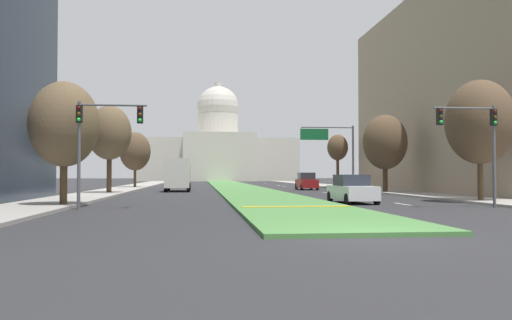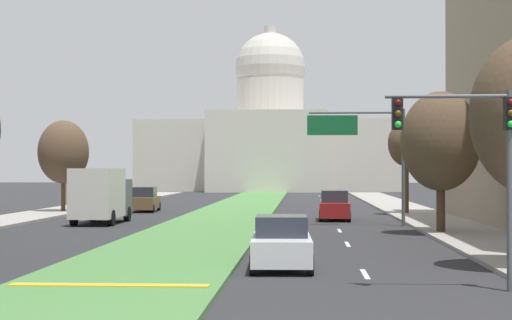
{
  "view_description": "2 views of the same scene",
  "coord_description": "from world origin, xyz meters",
  "px_view_note": "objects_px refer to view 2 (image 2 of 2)",
  "views": [
    {
      "loc": [
        -4.57,
        -13.55,
        1.72
      ],
      "look_at": [
        1.58,
        43.15,
        3.23
      ],
      "focal_mm": 36.49,
      "sensor_mm": 36.0,
      "label": 1
    },
    {
      "loc": [
        5.02,
        -10.86,
        3.16
      ],
      "look_at": [
        1.18,
        57.9,
        3.9
      ],
      "focal_mm": 59.69,
      "sensor_mm": 36.0,
      "label": 2
    }
  ],
  "objects_px": {
    "street_tree_right_mid": "(441,142)",
    "sedan_lead_stopped": "(281,244)",
    "sedan_distant": "(145,200)",
    "sedan_midblock": "(334,206)",
    "street_tree_right_far": "(406,145)",
    "box_truck_delivery": "(101,195)",
    "traffic_light_near_right": "(477,145)",
    "capitol_building": "(270,143)",
    "street_tree_left_far": "(63,152)",
    "overhead_guide_sign": "(367,142)"
  },
  "relations": [
    {
      "from": "street_tree_right_mid",
      "to": "sedan_lead_stopped",
      "type": "height_order",
      "value": "street_tree_right_mid"
    },
    {
      "from": "sedan_lead_stopped",
      "to": "sedan_distant",
      "type": "xyz_separation_m",
      "value": [
        -11.04,
        35.43,
        0.07
      ]
    },
    {
      "from": "sedan_lead_stopped",
      "to": "sedan_midblock",
      "type": "height_order",
      "value": "sedan_midblock"
    },
    {
      "from": "street_tree_right_far",
      "to": "box_truck_delivery",
      "type": "xyz_separation_m",
      "value": [
        -18.75,
        -10.28,
        -3.17
      ]
    },
    {
      "from": "traffic_light_near_right",
      "to": "sedan_lead_stopped",
      "type": "distance_m",
      "value": 7.65
    },
    {
      "from": "traffic_light_near_right",
      "to": "sedan_distant",
      "type": "height_order",
      "value": "traffic_light_near_right"
    },
    {
      "from": "traffic_light_near_right",
      "to": "sedan_midblock",
      "type": "height_order",
      "value": "traffic_light_near_right"
    },
    {
      "from": "street_tree_right_far",
      "to": "sedan_midblock",
      "type": "distance_m",
      "value": 9.03
    },
    {
      "from": "street_tree_right_mid",
      "to": "sedan_lead_stopped",
      "type": "relative_size",
      "value": 1.57
    },
    {
      "from": "capitol_building",
      "to": "street_tree_left_far",
      "type": "distance_m",
      "value": 68.65
    },
    {
      "from": "street_tree_right_far",
      "to": "sedan_lead_stopped",
      "type": "xyz_separation_m",
      "value": [
        -7.75,
        -31.81,
        -4.06
      ]
    },
    {
      "from": "traffic_light_near_right",
      "to": "sedan_midblock",
      "type": "distance_m",
      "value": 30.58
    },
    {
      "from": "capitol_building",
      "to": "sedan_midblock",
      "type": "height_order",
      "value": "capitol_building"
    },
    {
      "from": "sedan_lead_stopped",
      "to": "street_tree_right_mid",
      "type": "bearing_deg",
      "value": 63.11
    },
    {
      "from": "sedan_midblock",
      "to": "traffic_light_near_right",
      "type": "bearing_deg",
      "value": -85.15
    },
    {
      "from": "traffic_light_near_right",
      "to": "street_tree_right_far",
      "type": "xyz_separation_m",
      "value": [
        2.57,
        36.58,
        1.05
      ]
    },
    {
      "from": "street_tree_left_far",
      "to": "sedan_midblock",
      "type": "relative_size",
      "value": 1.55
    },
    {
      "from": "street_tree_right_far",
      "to": "sedan_distant",
      "type": "bearing_deg",
      "value": 169.1
    },
    {
      "from": "street_tree_left_far",
      "to": "sedan_distant",
      "type": "height_order",
      "value": "street_tree_left_far"
    },
    {
      "from": "traffic_light_near_right",
      "to": "box_truck_delivery",
      "type": "relative_size",
      "value": 0.81
    },
    {
      "from": "street_tree_right_far",
      "to": "street_tree_left_far",
      "type": "bearing_deg",
      "value": 176.85
    },
    {
      "from": "traffic_light_near_right",
      "to": "sedan_lead_stopped",
      "type": "relative_size",
      "value": 1.18
    },
    {
      "from": "street_tree_right_far",
      "to": "box_truck_delivery",
      "type": "height_order",
      "value": "street_tree_right_far"
    },
    {
      "from": "street_tree_right_mid",
      "to": "street_tree_left_far",
      "type": "height_order",
      "value": "street_tree_right_mid"
    },
    {
      "from": "sedan_distant",
      "to": "street_tree_left_far",
      "type": "bearing_deg",
      "value": -157.45
    },
    {
      "from": "sedan_distant",
      "to": "box_truck_delivery",
      "type": "relative_size",
      "value": 0.73
    },
    {
      "from": "traffic_light_near_right",
      "to": "street_tree_left_far",
      "type": "relative_size",
      "value": 0.78
    },
    {
      "from": "overhead_guide_sign",
      "to": "street_tree_right_far",
      "type": "distance_m",
      "value": 12.0
    },
    {
      "from": "street_tree_right_mid",
      "to": "street_tree_left_far",
      "type": "distance_m",
      "value": 30.32
    },
    {
      "from": "traffic_light_near_right",
      "to": "sedan_distant",
      "type": "bearing_deg",
      "value": 111.98
    },
    {
      "from": "sedan_midblock",
      "to": "box_truck_delivery",
      "type": "xyz_separation_m",
      "value": [
        -13.61,
        -4.03,
        0.82
      ]
    },
    {
      "from": "street_tree_right_mid",
      "to": "street_tree_right_far",
      "type": "xyz_separation_m",
      "value": [
        0.43,
        17.37,
        0.36
      ]
    },
    {
      "from": "overhead_guide_sign",
      "to": "street_tree_right_mid",
      "type": "relative_size",
      "value": 0.94
    },
    {
      "from": "capitol_building",
      "to": "traffic_light_near_right",
      "type": "xyz_separation_m",
      "value": [
        9.5,
        -105.41,
        -3.37
      ]
    },
    {
      "from": "capitol_building",
      "to": "box_truck_delivery",
      "type": "distance_m",
      "value": 79.59
    },
    {
      "from": "traffic_light_near_right",
      "to": "street_tree_left_far",
      "type": "height_order",
      "value": "street_tree_left_far"
    },
    {
      "from": "street_tree_right_mid",
      "to": "sedan_midblock",
      "type": "bearing_deg",
      "value": 112.99
    },
    {
      "from": "box_truck_delivery",
      "to": "street_tree_left_far",
      "type": "bearing_deg",
      "value": 115.5
    },
    {
      "from": "sedan_midblock",
      "to": "box_truck_delivery",
      "type": "height_order",
      "value": "box_truck_delivery"
    },
    {
      "from": "traffic_light_near_right",
      "to": "sedan_distant",
      "type": "relative_size",
      "value": 1.11
    },
    {
      "from": "traffic_light_near_right",
      "to": "overhead_guide_sign",
      "type": "height_order",
      "value": "overhead_guide_sign"
    },
    {
      "from": "street_tree_right_mid",
      "to": "street_tree_left_far",
      "type": "relative_size",
      "value": 1.04
    },
    {
      "from": "street_tree_left_far",
      "to": "sedan_distant",
      "type": "distance_m",
      "value": 6.92
    },
    {
      "from": "capitol_building",
      "to": "street_tree_right_mid",
      "type": "relative_size",
      "value": 5.47
    },
    {
      "from": "street_tree_right_mid",
      "to": "street_tree_right_far",
      "type": "relative_size",
      "value": 1.07
    },
    {
      "from": "street_tree_left_far",
      "to": "box_truck_delivery",
      "type": "bearing_deg",
      "value": -64.5
    },
    {
      "from": "capitol_building",
      "to": "traffic_light_near_right",
      "type": "relative_size",
      "value": 7.29
    },
    {
      "from": "traffic_light_near_right",
      "to": "box_truck_delivery",
      "type": "height_order",
      "value": "traffic_light_near_right"
    },
    {
      "from": "sedan_midblock",
      "to": "box_truck_delivery",
      "type": "distance_m",
      "value": 14.21
    },
    {
      "from": "sedan_midblock",
      "to": "street_tree_right_far",
      "type": "bearing_deg",
      "value": 50.52
    }
  ]
}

